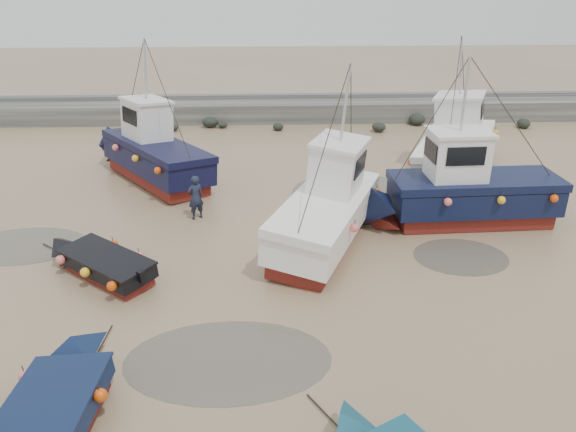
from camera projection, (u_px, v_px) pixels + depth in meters
name	position (u px, v px, depth m)	size (l,w,h in m)	color
ground	(329.00, 309.00, 16.10)	(120.00, 120.00, 0.00)	#9B7E59
seawall	(292.00, 111.00, 35.95)	(60.00, 4.92, 1.50)	slate
puddle_a	(228.00, 360.00, 14.01)	(5.22, 5.22, 0.01)	#554F43
puddle_b	(461.00, 256.00, 19.05)	(3.20, 3.20, 0.01)	#554F43
puddle_c	(23.00, 246.00, 19.80)	(4.38, 4.38, 0.01)	#554F43
puddle_d	(354.00, 193.00, 24.44)	(5.42, 5.42, 0.01)	#554F43
dinghy_1	(49.00, 417.00, 11.49)	(2.46, 6.47, 1.43)	maroon
dinghy_4	(101.00, 260.00, 17.69)	(4.69, 4.10, 1.43)	maroon
cabin_boat_0	(149.00, 150.00, 25.63)	(6.76, 8.50, 6.22)	maroon
cabin_boat_1	(327.00, 204.00, 19.77)	(5.08, 9.34, 6.22)	maroon
cabin_boat_2	(459.00, 190.00, 21.05)	(9.38, 2.88, 6.22)	maroon
cabin_boat_3	(460.00, 144.00, 26.56)	(6.07, 9.74, 6.22)	maroon
person	(197.00, 218.00, 21.97)	(0.64, 0.42, 1.76)	#182034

